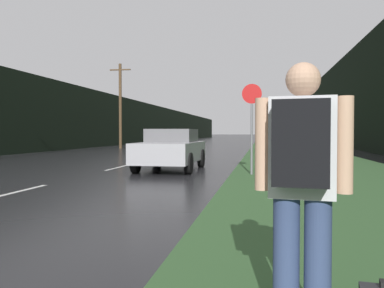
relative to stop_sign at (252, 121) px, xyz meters
name	(u,v)px	position (x,y,z in m)	size (l,w,h in m)	color
grass_verge	(284,146)	(2.35, 27.21, -1.67)	(6.00, 240.00, 0.02)	#33562D
lane_stripe_b	(8,194)	(-5.05, -4.83, -1.68)	(0.12, 3.00, 0.01)	silver
lane_stripe_c	(120,167)	(-5.05, 2.17, -1.68)	(0.12, 3.00, 0.01)	silver
lane_stripe_d	(164,156)	(-5.05, 9.17, -1.68)	(0.12, 3.00, 0.01)	silver
lane_stripe_e	(187,151)	(-5.05, 16.17, -1.68)	(0.12, 3.00, 0.01)	silver
lane_stripe_f	(201,147)	(-5.05, 23.17, -1.68)	(0.12, 3.00, 0.01)	silver
treeline_far_side	(137,123)	(-15.44, 37.21, 0.89)	(2.00, 140.00, 5.15)	black
treeline_near_side	(332,110)	(8.35, 37.21, 2.33)	(2.00, 140.00, 8.03)	black
utility_pole_far	(120,105)	(-11.35, 19.67, 1.97)	(1.80, 0.24, 7.05)	#4C3823
stop_sign	(252,121)	(0.00, 0.00, 0.00)	(0.61, 0.07, 2.83)	slate
hitchhiker_with_backpack	(302,180)	(0.57, -10.03, -0.67)	(0.61, 0.46, 1.77)	navy
car_passing_near	(171,149)	(-2.85, 1.31, -0.94)	(1.95, 4.29, 1.44)	#9E9EA3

